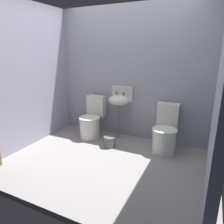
% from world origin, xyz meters
% --- Properties ---
extents(ground_plane, '(3.29, 2.48, 0.08)m').
position_xyz_m(ground_plane, '(0.00, 0.00, -0.04)').
color(ground_plane, gray).
extents(wall_back, '(3.29, 0.10, 2.43)m').
position_xyz_m(wall_back, '(0.00, 1.09, 1.21)').
color(wall_back, '#9597A9').
rests_on(wall_back, ground).
extents(wall_left, '(0.10, 2.28, 2.43)m').
position_xyz_m(wall_left, '(-1.50, 0.10, 1.21)').
color(wall_left, '#9792A9').
rests_on(wall_left, ground).
extents(wall_right, '(0.10, 2.28, 2.43)m').
position_xyz_m(wall_right, '(1.50, 0.10, 1.21)').
color(wall_right, '#919EB0').
rests_on(wall_right, ground).
extents(toilet_left, '(0.42, 0.60, 0.78)m').
position_xyz_m(toilet_left, '(-0.65, 0.69, 0.32)').
color(toilet_left, silver).
rests_on(toilet_left, ground).
extents(toilet_right, '(0.42, 0.61, 0.78)m').
position_xyz_m(toilet_right, '(0.78, 0.69, 0.32)').
color(toilet_right, silver).
rests_on(toilet_right, ground).
extents(sink, '(0.42, 0.35, 0.99)m').
position_xyz_m(sink, '(-0.14, 0.88, 0.75)').
color(sink, '#60625D').
rests_on(sink, ground).
extents(bucket, '(0.21, 0.21, 0.20)m').
position_xyz_m(bucket, '(-0.12, 0.41, 0.10)').
color(bucket, '#60625D').
rests_on(bucket, ground).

